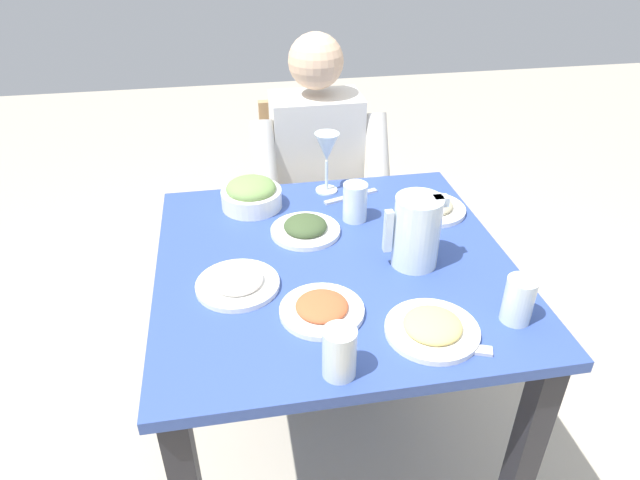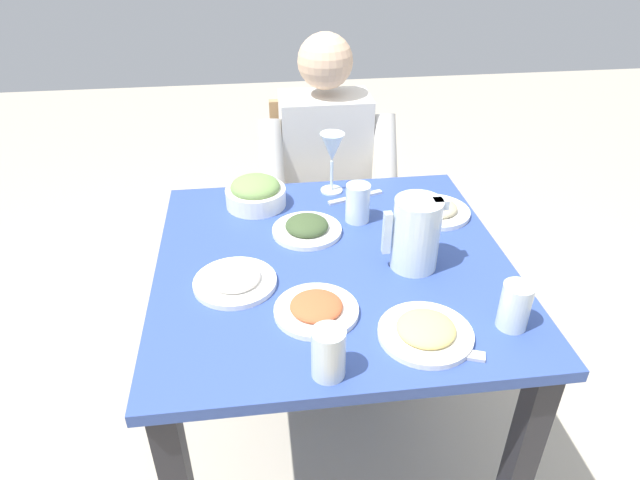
{
  "view_description": "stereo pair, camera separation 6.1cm",
  "coord_description": "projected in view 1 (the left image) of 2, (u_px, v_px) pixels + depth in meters",
  "views": [
    {
      "loc": [
        0.25,
        1.19,
        1.58
      ],
      "look_at": [
        0.03,
        -0.06,
        0.77
      ],
      "focal_mm": 31.64,
      "sensor_mm": 36.0,
      "label": 1
    },
    {
      "loc": [
        0.19,
        1.2,
        1.58
      ],
      "look_at": [
        0.03,
        -0.06,
        0.77
      ],
      "focal_mm": 31.64,
      "sensor_mm": 36.0,
      "label": 2
    }
  ],
  "objects": [
    {
      "name": "plate_rice_curry",
      "position": [
        322.0,
        308.0,
        1.29
      ],
      "size": [
        0.2,
        0.2,
        0.04
      ],
      "color": "white",
      "rests_on": "dining_table"
    },
    {
      "name": "chair_near",
      "position": [
        312.0,
        196.0,
        2.31
      ],
      "size": [
        0.4,
        0.4,
        0.86
      ],
      "color": "tan",
      "rests_on": "ground_plane"
    },
    {
      "name": "water_glass_near_right",
      "position": [
        339.0,
        353.0,
        1.11
      ],
      "size": [
        0.07,
        0.07,
        0.11
      ],
      "primitive_type": "cylinder",
      "color": "silver",
      "rests_on": "dining_table"
    },
    {
      "name": "water_glass_far_left",
      "position": [
        519.0,
        300.0,
        1.25
      ],
      "size": [
        0.07,
        0.07,
        0.11
      ],
      "primitive_type": "cylinder",
      "color": "silver",
      "rests_on": "dining_table"
    },
    {
      "name": "dining_table",
      "position": [
        333.0,
        296.0,
        1.55
      ],
      "size": [
        0.92,
        0.92,
        0.73
      ],
      "color": "#334C99",
      "rests_on": "ground_plane"
    },
    {
      "name": "salad_bowl",
      "position": [
        251.0,
        194.0,
        1.7
      ],
      "size": [
        0.18,
        0.18,
        0.09
      ],
      "color": "white",
      "rests_on": "dining_table"
    },
    {
      "name": "diner_near",
      "position": [
        320.0,
        187.0,
        2.06
      ],
      "size": [
        0.48,
        0.53,
        1.16
      ],
      "color": "silver",
      "rests_on": "ground_plane"
    },
    {
      "name": "plate_yoghurt",
      "position": [
        237.0,
        282.0,
        1.37
      ],
      "size": [
        0.21,
        0.21,
        0.04
      ],
      "color": "white",
      "rests_on": "dining_table"
    },
    {
      "name": "water_pitcher",
      "position": [
        416.0,
        231.0,
        1.42
      ],
      "size": [
        0.16,
        0.12,
        0.19
      ],
      "color": "silver",
      "rests_on": "dining_table"
    },
    {
      "name": "water_glass_center",
      "position": [
        355.0,
        202.0,
        1.63
      ],
      "size": [
        0.07,
        0.07,
        0.11
      ],
      "primitive_type": "cylinder",
      "color": "silver",
      "rests_on": "dining_table"
    },
    {
      "name": "fork_near",
      "position": [
        451.0,
        347.0,
        1.2
      ],
      "size": [
        0.17,
        0.08,
        0.01
      ],
      "primitive_type": "cube",
      "rotation": [
        0.0,
        0.0,
        -0.35
      ],
      "color": "silver",
      "rests_on": "dining_table"
    },
    {
      "name": "plate_dolmas",
      "position": [
        305.0,
        228.0,
        1.59
      ],
      "size": [
        0.2,
        0.2,
        0.05
      ],
      "color": "white",
      "rests_on": "dining_table"
    },
    {
      "name": "knife_near",
      "position": [
        351.0,
        197.0,
        1.77
      ],
      "size": [
        0.18,
        0.08,
        0.01
      ],
      "primitive_type": "cube",
      "rotation": [
        0.0,
        0.0,
        0.32
      ],
      "color": "silver",
      "rests_on": "dining_table"
    },
    {
      "name": "wine_glass",
      "position": [
        327.0,
        150.0,
        1.73
      ],
      "size": [
        0.08,
        0.08,
        0.2
      ],
      "color": "silver",
      "rests_on": "dining_table"
    },
    {
      "name": "ground_plane",
      "position": [
        331.0,
        442.0,
        1.88
      ],
      "size": [
        8.0,
        8.0,
        0.0
      ],
      "primitive_type": "plane",
      "color": "#B7AD99"
    },
    {
      "name": "plate_beans",
      "position": [
        431.0,
        207.0,
        1.69
      ],
      "size": [
        0.2,
        0.2,
        0.04
      ],
      "color": "white",
      "rests_on": "dining_table"
    },
    {
      "name": "plate_fries",
      "position": [
        432.0,
        328.0,
        1.23
      ],
      "size": [
        0.21,
        0.21,
        0.04
      ],
      "color": "white",
      "rests_on": "dining_table"
    }
  ]
}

